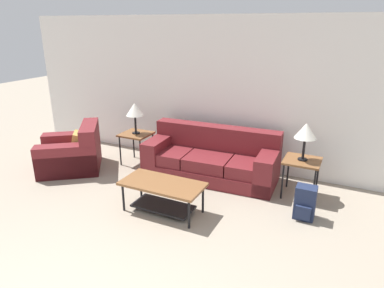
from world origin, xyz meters
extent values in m
cube|color=white|center=(0.00, 4.64, 1.30)|extent=(8.85, 0.06, 2.60)
cube|color=maroon|center=(-0.18, 3.97, 0.11)|extent=(2.22, 0.98, 0.22)
cube|color=maroon|center=(-0.91, 3.91, 0.32)|extent=(0.74, 0.82, 0.20)
cube|color=maroon|center=(-0.18, 3.95, 0.32)|extent=(0.74, 0.82, 0.20)
cube|color=maroon|center=(0.54, 3.98, 0.32)|extent=(0.74, 0.82, 0.20)
cube|color=maroon|center=(-0.20, 4.27, 0.62)|extent=(2.19, 0.37, 0.40)
cube|color=maroon|center=(-1.13, 3.92, 0.29)|extent=(0.32, 0.88, 0.58)
cube|color=maroon|center=(0.76, 4.01, 0.29)|extent=(0.32, 0.88, 0.58)
cube|color=maroon|center=(-2.56, 3.22, 0.20)|extent=(1.36, 1.35, 0.40)
cube|color=maroon|center=(-2.26, 3.44, 0.60)|extent=(0.77, 0.91, 0.40)
cube|color=maroon|center=(-2.76, 3.49, 0.28)|extent=(0.96, 0.81, 0.56)
cube|color=maroon|center=(-2.36, 2.95, 0.28)|extent=(0.96, 0.81, 0.56)
cube|color=tan|center=(-2.46, 3.30, 0.50)|extent=(0.35, 0.39, 0.36)
cube|color=brown|center=(-0.33, 2.66, 0.42)|extent=(1.13, 0.55, 0.04)
cylinder|color=black|center=(-0.84, 2.45, 0.20)|extent=(0.03, 0.03, 0.40)
cylinder|color=black|center=(0.17, 2.45, 0.20)|extent=(0.03, 0.03, 0.40)
cylinder|color=black|center=(-0.84, 2.88, 0.20)|extent=(0.03, 0.03, 0.40)
cylinder|color=black|center=(0.17, 2.88, 0.20)|extent=(0.03, 0.03, 0.40)
cube|color=black|center=(-0.33, 2.66, 0.08)|extent=(0.84, 0.38, 0.02)
cube|color=brown|center=(-1.64, 3.95, 0.56)|extent=(0.52, 0.50, 0.03)
cylinder|color=black|center=(-1.86, 3.74, 0.27)|extent=(0.03, 0.03, 0.55)
cylinder|color=black|center=(-1.42, 3.74, 0.27)|extent=(0.03, 0.03, 0.55)
cylinder|color=black|center=(-1.86, 4.16, 0.27)|extent=(0.03, 0.03, 0.55)
cylinder|color=black|center=(-1.42, 4.16, 0.27)|extent=(0.03, 0.03, 0.55)
cube|color=brown|center=(1.27, 3.95, 0.56)|extent=(0.52, 0.50, 0.03)
cylinder|color=black|center=(1.05, 3.74, 0.27)|extent=(0.03, 0.03, 0.55)
cylinder|color=black|center=(1.49, 3.74, 0.27)|extent=(0.03, 0.03, 0.55)
cylinder|color=black|center=(1.05, 4.16, 0.27)|extent=(0.03, 0.03, 0.55)
cylinder|color=black|center=(1.49, 4.16, 0.27)|extent=(0.03, 0.03, 0.55)
cylinder|color=black|center=(-1.64, 3.95, 0.59)|extent=(0.14, 0.14, 0.02)
cylinder|color=black|center=(-1.64, 3.95, 0.76)|extent=(0.04, 0.04, 0.32)
cone|color=white|center=(-1.64, 3.95, 1.02)|extent=(0.31, 0.31, 0.22)
cylinder|color=black|center=(1.27, 3.95, 0.59)|extent=(0.14, 0.14, 0.02)
cylinder|color=black|center=(1.27, 3.95, 0.76)|extent=(0.04, 0.04, 0.32)
cone|color=white|center=(1.27, 3.95, 1.02)|extent=(0.31, 0.31, 0.22)
cube|color=#1E2847|center=(1.44, 3.34, 0.23)|extent=(0.26, 0.20, 0.46)
cube|color=#1E2847|center=(1.44, 3.22, 0.14)|extent=(0.20, 0.05, 0.18)
cylinder|color=#1E2847|center=(1.36, 3.46, 0.25)|extent=(0.02, 0.02, 0.34)
cylinder|color=#1E2847|center=(1.51, 3.46, 0.25)|extent=(0.02, 0.02, 0.34)
camera|label=1|loc=(1.83, -0.90, 2.46)|focal=32.00mm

